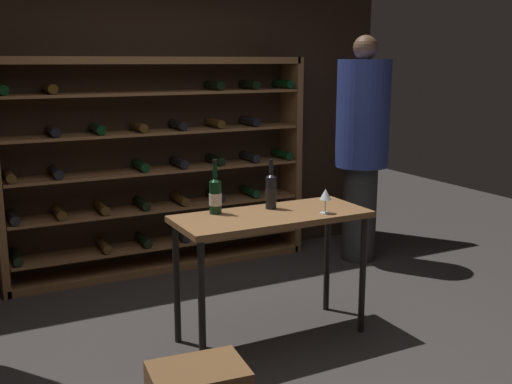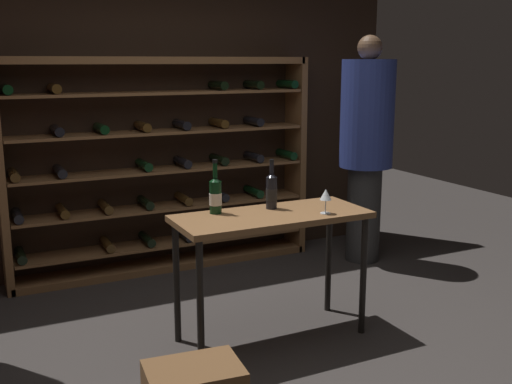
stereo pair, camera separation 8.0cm
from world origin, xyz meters
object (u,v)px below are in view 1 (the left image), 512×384
(person_guest_khaki, at_px, (362,139))
(wine_glass_stemmed_right, at_px, (325,195))
(wine_rack, at_px, (160,168))
(wine_bottle_gold_foil, at_px, (215,195))
(tasting_table, at_px, (272,229))
(wine_bottle_red_label, at_px, (271,191))

(person_guest_khaki, bearing_deg, wine_glass_stemmed_right, 28.21)
(wine_rack, distance_m, wine_bottle_gold_foil, 1.51)
(tasting_table, distance_m, wine_glass_stemmed_right, 0.41)
(wine_bottle_red_label, height_order, wine_glass_stemmed_right, wine_bottle_red_label)
(tasting_table, bearing_deg, wine_glass_stemmed_right, -25.90)
(wine_bottle_red_label, height_order, wine_bottle_gold_foil, wine_bottle_gold_foil)
(person_guest_khaki, distance_m, wine_bottle_gold_foil, 2.07)
(wine_glass_stemmed_right, bearing_deg, wine_bottle_gold_foil, 153.12)
(tasting_table, distance_m, wine_bottle_gold_foil, 0.43)
(person_guest_khaki, relative_size, wine_glass_stemmed_right, 12.63)
(wine_rack, bearing_deg, person_guest_khaki, -19.01)
(wine_bottle_red_label, xyz_separation_m, wine_bottle_gold_foil, (-0.39, 0.04, 0.00))
(wine_bottle_red_label, bearing_deg, wine_bottle_gold_foil, 173.37)
(wine_rack, relative_size, wine_bottle_gold_foil, 7.68)
(wine_rack, distance_m, person_guest_khaki, 1.83)
(person_guest_khaki, height_order, wine_bottle_gold_foil, person_guest_khaki)
(wine_rack, distance_m, tasting_table, 1.69)
(tasting_table, relative_size, wine_bottle_gold_foil, 3.61)
(person_guest_khaki, bearing_deg, wine_bottle_gold_foil, 9.04)
(wine_bottle_gold_foil, height_order, wine_glass_stemmed_right, wine_bottle_gold_foil)
(wine_bottle_gold_foil, distance_m, wine_glass_stemmed_right, 0.71)
(wine_rack, height_order, person_guest_khaki, person_guest_khaki)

